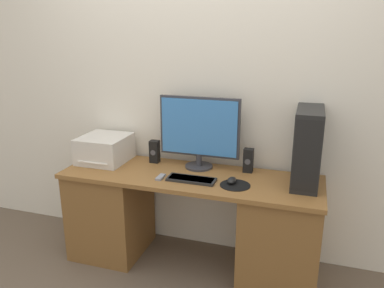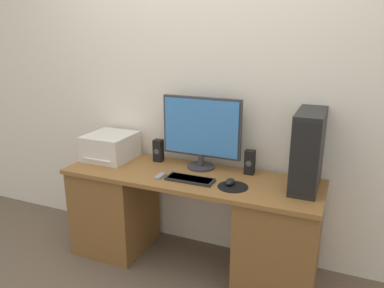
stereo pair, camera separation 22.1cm
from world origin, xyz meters
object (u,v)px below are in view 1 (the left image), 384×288
printer (105,149)px  remote_control (160,177)px  computer_tower (307,147)px  keyboard (191,179)px  speaker_right (248,160)px  speaker_left (155,152)px  mouse (232,180)px  monitor (199,130)px

printer → remote_control: bearing=-20.6°
remote_control → computer_tower: bearing=13.3°
keyboard → speaker_right: bearing=40.2°
speaker_left → computer_tower: bearing=-3.7°
computer_tower → speaker_right: size_ratio=2.91×
mouse → remote_control: size_ratio=0.93×
computer_tower → speaker_right: bearing=167.8°
monitor → keyboard: bearing=-84.5°
mouse → remote_control: mouse is taller
mouse → computer_tower: size_ratio=0.19×
keyboard → remote_control: bearing=-174.0°
remote_control → speaker_left: bearing=119.7°
monitor → mouse: bearing=-38.2°
monitor → remote_control: bearing=-123.2°
mouse → computer_tower: computer_tower is taller
computer_tower → remote_control: 0.98m
monitor → remote_control: monitor is taller
computer_tower → printer: computer_tower is taller
computer_tower → keyboard: bearing=-164.7°
computer_tower → remote_control: size_ratio=4.90×
speaker_left → remote_control: speaker_left is taller
printer → computer_tower: bearing=0.6°
printer → speaker_right: size_ratio=2.15×
monitor → speaker_left: size_ratio=3.44×
keyboard → computer_tower: computer_tower is taller
keyboard → mouse: (0.27, 0.03, 0.01)m
keyboard → printer: 0.77m
mouse → speaker_left: size_ratio=0.55×
printer → speaker_left: size_ratio=2.15×
speaker_left → remote_control: size_ratio=1.68×
printer → monitor: bearing=6.5°
speaker_right → remote_control: size_ratio=1.68×
keyboard → speaker_right: size_ratio=1.92×
keyboard → printer: size_ratio=0.89×
keyboard → computer_tower: bearing=15.3°
monitor → keyboard: size_ratio=1.80×
printer → mouse: bearing=-8.2°
keyboard → remote_control: 0.21m
computer_tower → printer: 1.47m
remote_control → keyboard: bearing=6.0°
monitor → speaker_right: (0.36, 0.02, -0.20)m
computer_tower → printer: bearing=-179.4°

